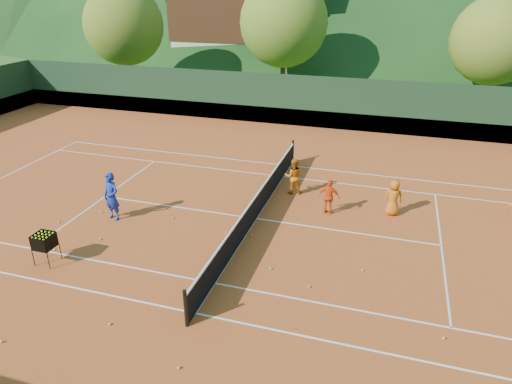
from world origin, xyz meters
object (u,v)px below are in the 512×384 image
(ball_hopper, at_px, (44,242))
(chalet_left, at_px, (248,7))
(student_b, at_px, (329,197))
(coach, at_px, (112,197))
(chalet_mid, at_px, (424,15))
(student_a, at_px, (293,176))
(student_c, at_px, (393,198))
(tennis_net, at_px, (256,206))

(ball_hopper, relative_size, chalet_left, 0.07)
(student_b, bearing_deg, ball_hopper, 37.35)
(student_b, height_order, ball_hopper, student_b)
(coach, xyz_separation_m, ball_hopper, (-0.36, -3.10, -0.15))
(chalet_left, height_order, chalet_mid, chalet_left)
(student_a, relative_size, ball_hopper, 1.50)
(student_c, relative_size, chalet_left, 0.10)
(student_b, height_order, chalet_left, chalet_left)
(tennis_net, bearing_deg, student_c, 20.81)
(student_b, height_order, chalet_mid, chalet_mid)
(student_a, height_order, student_c, student_a)
(student_c, distance_m, chalet_left, 32.20)
(coach, bearing_deg, tennis_net, 30.41)
(coach, relative_size, student_b, 1.31)
(student_a, height_order, chalet_mid, chalet_mid)
(tennis_net, xyz_separation_m, chalet_left, (-10.00, 30.00, 5.13))
(tennis_net, bearing_deg, student_a, 72.69)
(coach, xyz_separation_m, student_c, (9.70, 3.32, -0.20))
(coach, height_order, chalet_mid, chalet_mid)
(student_b, height_order, student_c, student_c)
(tennis_net, xyz_separation_m, chalet_mid, (6.00, 34.00, 4.47))
(coach, xyz_separation_m, student_a, (5.77, 4.09, -0.15))
(student_a, bearing_deg, student_b, 124.05)
(coach, height_order, tennis_net, coach)
(student_a, xyz_separation_m, student_b, (1.65, -1.37, -0.07))
(student_b, distance_m, chalet_mid, 33.27)
(student_a, height_order, tennis_net, student_a)
(student_c, bearing_deg, chalet_mid, -106.21)
(student_c, bearing_deg, ball_hopper, 18.58)
(coach, bearing_deg, ball_hopper, -83.18)
(student_c, relative_size, ball_hopper, 1.39)
(tennis_net, bearing_deg, chalet_mid, 79.99)
(student_a, xyz_separation_m, chalet_mid, (5.20, 31.43, 4.22))
(student_a, bearing_deg, coach, 19.05)
(chalet_left, bearing_deg, chalet_mid, 14.04)
(ball_hopper, height_order, chalet_mid, chalet_mid)
(coach, height_order, ball_hopper, coach)
(tennis_net, xyz_separation_m, ball_hopper, (-5.32, -4.62, 0.25))
(student_b, bearing_deg, tennis_net, 26.59)
(student_c, xyz_separation_m, ball_hopper, (-10.06, -6.42, 0.05))
(coach, relative_size, ball_hopper, 1.79)
(student_c, bearing_deg, student_a, -25.02)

